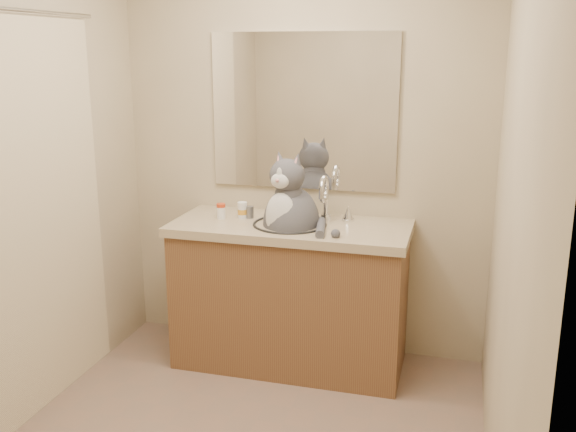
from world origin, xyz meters
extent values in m
cube|color=#BEAF8C|center=(0.00, 1.25, 1.20)|extent=(2.20, 0.01, 2.40)
cube|color=#BEAF8C|center=(0.00, -1.25, 1.20)|extent=(2.20, 0.01, 2.40)
cube|color=#BEAF8C|center=(-1.10, 0.00, 1.20)|extent=(0.01, 2.50, 2.40)
cube|color=#BEAF8C|center=(1.10, 0.00, 1.20)|extent=(0.01, 2.50, 2.40)
cube|color=brown|center=(0.00, 0.96, 0.40)|extent=(1.30, 0.55, 0.80)
cube|color=tan|center=(0.00, 0.96, 0.83)|extent=(1.34, 0.59, 0.05)
torus|color=black|center=(0.00, 0.94, 0.85)|extent=(0.42, 0.42, 0.02)
ellipsoid|color=white|center=(0.00, 0.94, 0.78)|extent=(0.40, 0.40, 0.15)
cylinder|color=silver|center=(0.17, 1.11, 0.95)|extent=(0.03, 0.03, 0.18)
torus|color=silver|center=(0.17, 1.05, 1.04)|extent=(0.03, 0.16, 0.16)
cone|color=silver|center=(0.30, 1.11, 0.90)|extent=(0.06, 0.06, 0.08)
cube|color=white|center=(0.00, 1.24, 1.45)|extent=(1.10, 0.02, 0.90)
cube|color=beige|center=(-1.05, 0.10, 1.00)|extent=(0.01, 1.20, 1.90)
cylinder|color=silver|center=(-1.05, 0.10, 1.97)|extent=(0.02, 1.30, 0.02)
ellipsoid|color=#4B4A50|center=(0.01, 0.95, 0.85)|extent=(0.39, 0.42, 0.43)
ellipsoid|color=silver|center=(-0.02, 0.84, 0.92)|extent=(0.19, 0.14, 0.27)
ellipsoid|color=#4B4A50|center=(0.00, 0.90, 1.14)|extent=(0.23, 0.21, 0.19)
ellipsoid|color=silver|center=(-0.02, 0.83, 1.12)|extent=(0.11, 0.07, 0.08)
sphere|color=#D88C8C|center=(-0.03, 0.80, 1.13)|extent=(0.02, 0.02, 0.02)
cone|color=#4B4A50|center=(-0.05, 0.93, 1.22)|extent=(0.09, 0.08, 0.09)
cone|color=#4B4A50|center=(0.05, 0.90, 1.22)|extent=(0.09, 0.08, 0.09)
cylinder|color=#4B4A50|center=(0.20, 0.86, 0.87)|extent=(0.10, 0.29, 0.05)
cylinder|color=white|center=(-0.42, 0.97, 0.88)|extent=(0.05, 0.05, 0.07)
cylinder|color=#BA3513|center=(-0.42, 0.97, 0.93)|extent=(0.06, 0.06, 0.02)
cylinder|color=white|center=(-0.30, 1.01, 0.89)|extent=(0.06, 0.06, 0.08)
cylinder|color=gold|center=(-0.30, 1.01, 0.89)|extent=(0.07, 0.07, 0.03)
cylinder|color=white|center=(-0.30, 1.01, 0.94)|extent=(0.07, 0.07, 0.02)
cylinder|color=slate|center=(-0.26, 1.02, 0.89)|extent=(0.05, 0.05, 0.07)
camera|label=1|loc=(0.91, -2.40, 1.80)|focal=40.00mm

